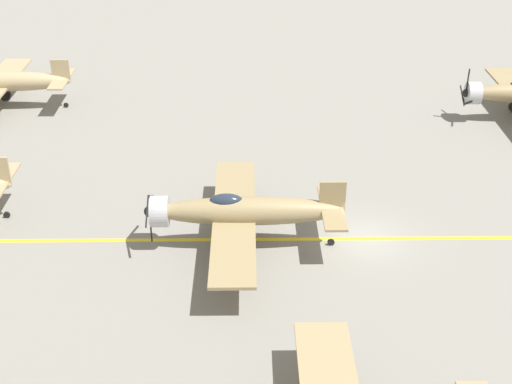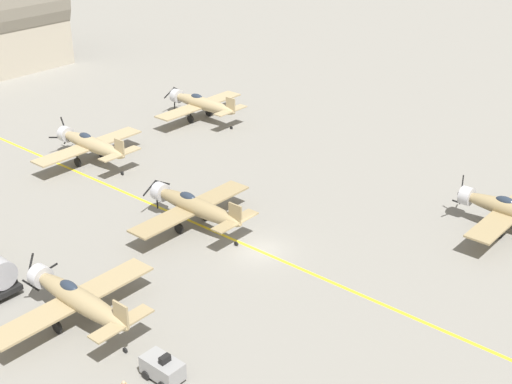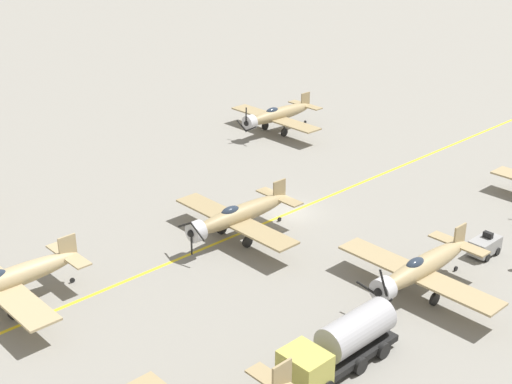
{
  "view_description": "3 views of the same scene",
  "coord_description": "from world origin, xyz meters",
  "px_view_note": "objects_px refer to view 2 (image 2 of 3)",
  "views": [
    {
      "loc": [
        -31.08,
        5.93,
        19.85
      ],
      "look_at": [
        -1.33,
        5.58,
        3.53
      ],
      "focal_mm": 50.0,
      "sensor_mm": 36.0,
      "label": 1
    },
    {
      "loc": [
        -36.67,
        -31.06,
        28.38
      ],
      "look_at": [
        1.79,
        1.72,
        3.86
      ],
      "focal_mm": 50.0,
      "sensor_mm": 36.0,
      "label": 2
    },
    {
      "loc": [
        -37.59,
        38.9,
        25.66
      ],
      "look_at": [
        1.19,
        2.73,
        2.35
      ],
      "focal_mm": 50.0,
      "sensor_mm": 36.0,
      "label": 3
    }
  ],
  "objects_px": {
    "airplane_far_right": "(202,103)",
    "airplane_far_center": "(91,144)",
    "airplane_mid_left": "(77,299)",
    "airplane_mid_center": "(194,206)",
    "tow_tractor": "(163,368)"
  },
  "relations": [
    {
      "from": "airplane_far_right",
      "to": "airplane_far_center",
      "type": "height_order",
      "value": "airplane_far_center"
    },
    {
      "from": "airplane_mid_left",
      "to": "airplane_mid_center",
      "type": "relative_size",
      "value": 1.0
    },
    {
      "from": "airplane_far_center",
      "to": "tow_tractor",
      "type": "distance_m",
      "value": 33.85
    },
    {
      "from": "airplane_mid_center",
      "to": "airplane_far_center",
      "type": "height_order",
      "value": "airplane_far_center"
    },
    {
      "from": "airplane_mid_center",
      "to": "airplane_mid_left",
      "type": "bearing_deg",
      "value": -169.13
    },
    {
      "from": "airplane_far_right",
      "to": "airplane_mid_left",
      "type": "xyz_separation_m",
      "value": [
        -33.21,
        -21.21,
        0.0
      ]
    },
    {
      "from": "airplane_mid_left",
      "to": "airplane_far_center",
      "type": "bearing_deg",
      "value": 52.83
    },
    {
      "from": "airplane_mid_left",
      "to": "airplane_mid_center",
      "type": "height_order",
      "value": "airplane_mid_left"
    },
    {
      "from": "tow_tractor",
      "to": "airplane_mid_left",
      "type": "bearing_deg",
      "value": 89.24
    },
    {
      "from": "airplane_far_center",
      "to": "tow_tractor",
      "type": "relative_size",
      "value": 4.62
    },
    {
      "from": "airplane_mid_left",
      "to": "airplane_mid_center",
      "type": "distance_m",
      "value": 14.76
    },
    {
      "from": "airplane_far_center",
      "to": "airplane_far_right",
      "type": "bearing_deg",
      "value": -7.94
    },
    {
      "from": "airplane_mid_center",
      "to": "airplane_far_right",
      "type": "bearing_deg",
      "value": 40.04
    },
    {
      "from": "airplane_mid_left",
      "to": "tow_tractor",
      "type": "relative_size",
      "value": 4.62
    },
    {
      "from": "tow_tractor",
      "to": "airplane_mid_center",
      "type": "bearing_deg",
      "value": 39.01
    }
  ]
}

